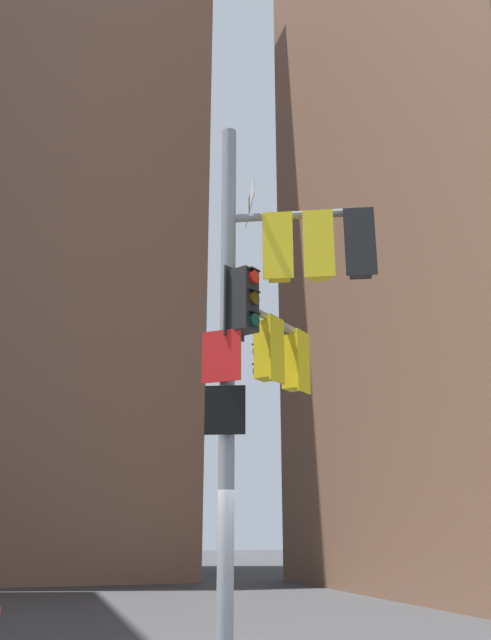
% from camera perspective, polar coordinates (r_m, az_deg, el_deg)
% --- Properties ---
extents(building_mid_block, '(13.30, 13.30, 37.24)m').
position_cam_1_polar(building_mid_block, '(36.91, -16.04, 9.46)').
color(building_mid_block, brown).
rests_on(building_mid_block, ground).
extents(signal_pole_assembly, '(2.54, 2.84, 8.49)m').
position_cam_1_polar(signal_pole_assembly, '(10.26, 2.13, -0.42)').
color(signal_pole_assembly, gray).
rests_on(signal_pole_assembly, ground).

